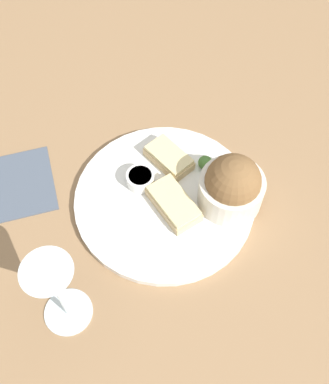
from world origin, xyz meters
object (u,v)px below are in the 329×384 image
object	(u,v)px
cheese_toast_far	(169,158)
napkin	(13,185)
wine_glass	(54,285)
sauce_ramekin	(140,179)
cheese_toast_near	(173,203)
salad_bowl	(232,186)

from	to	relation	value
cheese_toast_far	napkin	xyz separation A→B (m)	(0.05, 0.29, -0.02)
wine_glass	napkin	xyz separation A→B (m)	(0.27, 0.05, -0.12)
cheese_toast_far	sauce_ramekin	bearing A→B (deg)	114.50
napkin	cheese_toast_near	bearing A→B (deg)	-117.98
cheese_toast_near	cheese_toast_far	xyz separation A→B (m)	(0.10, -0.02, 0.00)
cheese_toast_near	cheese_toast_far	world-z (taller)	same
wine_glass	cheese_toast_far	bearing A→B (deg)	-47.56
cheese_toast_near	wine_glass	distance (m)	0.27
wine_glass	cheese_toast_near	bearing A→B (deg)	-60.25
cheese_toast_near	napkin	xyz separation A→B (m)	(0.14, 0.27, -0.02)
salad_bowl	napkin	world-z (taller)	salad_bowl
wine_glass	napkin	distance (m)	0.29
salad_bowl	wine_glass	size ratio (longest dim) A/B	0.66
salad_bowl	wine_glass	bearing A→B (deg)	108.85
sauce_ramekin	cheese_toast_near	world-z (taller)	same
salad_bowl	cheese_toast_far	bearing A→B (deg)	34.22
cheese_toast_far	wine_glass	bearing A→B (deg)	132.44
sauce_ramekin	napkin	bearing A→B (deg)	71.68
salad_bowl	sauce_ramekin	bearing A→B (deg)	59.36
sauce_ramekin	cheese_toast_near	bearing A→B (deg)	-148.54
sauce_ramekin	wine_glass	world-z (taller)	wine_glass
salad_bowl	cheese_toast_near	size ratio (longest dim) A/B	0.99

